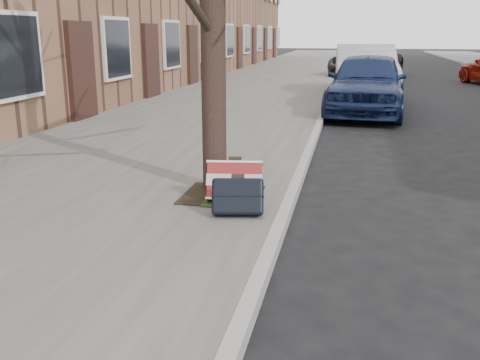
% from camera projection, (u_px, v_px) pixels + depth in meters
% --- Properties ---
extents(ground, '(120.00, 120.00, 0.00)m').
position_uv_depth(ground, '(419.00, 265.00, 4.49)').
color(ground, black).
rests_on(ground, ground).
extents(near_sidewalk, '(5.00, 70.00, 0.12)m').
position_uv_depth(near_sidewalk, '(266.00, 84.00, 19.34)').
color(near_sidewalk, slate).
rests_on(near_sidewalk, ground).
extents(dirt_patch, '(0.85, 0.85, 0.02)m').
position_uv_depth(dirt_patch, '(222.00, 195.00, 5.98)').
color(dirt_patch, black).
rests_on(dirt_patch, near_sidewalk).
extents(suitcase_red, '(0.62, 0.40, 0.45)m').
position_uv_depth(suitcase_red, '(235.00, 181.00, 5.72)').
color(suitcase_red, maroon).
rests_on(suitcase_red, near_sidewalk).
extents(suitcase_navy, '(0.56, 0.39, 0.40)m').
position_uv_depth(suitcase_navy, '(238.00, 196.00, 5.29)').
color(suitcase_navy, black).
rests_on(suitcase_navy, near_sidewalk).
extents(car_near_front, '(2.04, 4.38, 1.45)m').
position_uv_depth(car_near_front, '(367.00, 83.00, 12.48)').
color(car_near_front, '#141F46').
rests_on(car_near_front, ground).
extents(car_near_mid, '(1.83, 4.73, 1.54)m').
position_uv_depth(car_near_mid, '(364.00, 72.00, 15.50)').
color(car_near_mid, '#B4B6BD').
rests_on(car_near_mid, ground).
extents(car_near_back, '(3.57, 5.23, 1.33)m').
position_uv_depth(car_near_back, '(366.00, 61.00, 22.90)').
color(car_near_back, '#313236').
rests_on(car_near_back, ground).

